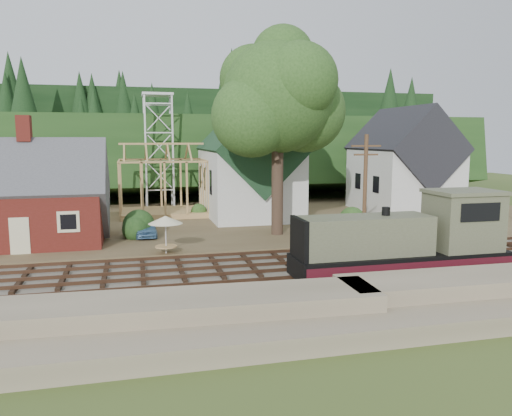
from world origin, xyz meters
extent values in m
plane|color=#384C1E|center=(0.00, 0.00, 0.00)|extent=(140.00, 140.00, 0.00)
cube|color=#7F7259|center=(0.00, -8.50, 0.00)|extent=(64.00, 5.00, 1.60)
cube|color=#726B5B|center=(0.00, 0.00, 0.08)|extent=(64.00, 11.00, 0.16)
cube|color=brown|center=(0.00, 18.00, 0.15)|extent=(64.00, 26.00, 0.30)
cube|color=#1E3F19|center=(0.00, 42.00, 0.00)|extent=(70.00, 28.96, 12.74)
cube|color=black|center=(0.00, 58.00, 0.00)|extent=(80.00, 20.00, 12.00)
cube|color=#541A13|center=(-16.00, 11.00, 2.20)|extent=(10.00, 7.00, 3.80)
cube|color=#4C4C51|center=(-16.00, 11.00, 4.10)|extent=(10.80, 7.41, 7.41)
cube|color=#541A13|center=(-16.00, 11.00, 8.40)|extent=(0.90, 0.90, 1.80)
cube|color=beige|center=(-16.00, 7.48, 1.50)|extent=(1.20, 0.06, 2.40)
cube|color=silver|center=(2.00, 20.00, 3.50)|extent=(8.00, 12.00, 6.40)
cube|color=#193721|center=(2.00, 20.00, 6.70)|extent=(8.40, 12.96, 8.40)
cube|color=silver|center=(2.00, 14.00, 8.70)|extent=(2.40, 2.40, 4.00)
cone|color=#193721|center=(2.00, 14.00, 12.00)|extent=(5.37, 5.37, 2.60)
cube|color=silver|center=(18.00, 19.00, 3.50)|extent=(8.00, 10.00, 6.40)
cube|color=black|center=(18.00, 19.00, 6.70)|extent=(8.40, 10.80, 8.40)
cube|color=tan|center=(-6.00, 22.00, 0.55)|extent=(8.00, 6.00, 0.50)
cube|color=tan|center=(-6.00, 22.00, 7.20)|extent=(8.00, 0.18, 0.18)
cube|color=silver|center=(-7.40, 26.60, 6.30)|extent=(0.18, 0.18, 12.00)
cube|color=silver|center=(-4.60, 26.60, 6.30)|extent=(0.18, 0.18, 12.00)
cube|color=silver|center=(-7.40, 29.40, 6.30)|extent=(0.18, 0.18, 12.00)
cube|color=silver|center=(-4.60, 29.40, 6.30)|extent=(0.18, 0.18, 12.00)
cube|color=silver|center=(-6.00, 28.00, 12.30)|extent=(3.20, 3.20, 0.25)
cylinder|color=#38281E|center=(2.00, 10.00, 4.30)|extent=(0.90, 0.90, 8.00)
sphere|color=#27491B|center=(2.00, 10.00, 10.80)|extent=(8.40, 8.40, 8.40)
sphere|color=#27491B|center=(4.50, 11.00, 9.80)|extent=(6.40, 6.40, 6.40)
sphere|color=#27491B|center=(-0.20, 9.20, 9.30)|extent=(6.00, 6.00, 6.00)
cylinder|color=#4C331E|center=(7.00, 5.20, 4.00)|extent=(0.28, 0.28, 8.00)
cube|color=#4C331E|center=(7.00, 5.20, 7.20)|extent=(2.20, 0.12, 0.12)
cube|color=#4C331E|center=(7.00, 5.20, 6.60)|extent=(1.80, 0.12, 0.12)
cube|color=black|center=(5.18, -3.00, 0.33)|extent=(11.84, 2.47, 0.35)
cube|color=black|center=(5.18, -3.00, 1.05)|extent=(11.84, 2.86, 1.09)
cube|color=#51533C|center=(3.01, -3.00, 2.63)|extent=(7.11, 2.27, 2.07)
cube|color=#51533C|center=(8.93, -3.00, 3.17)|extent=(3.55, 2.76, 3.16)
cube|color=#51533C|center=(8.93, -3.00, 4.80)|extent=(3.75, 2.96, 0.20)
cube|color=black|center=(8.93, -4.40, 3.87)|extent=(2.37, 0.06, 0.99)
cube|color=#460F18|center=(5.18, -4.45, 1.05)|extent=(11.84, 0.04, 0.69)
cube|color=#460F18|center=(5.18, -1.55, 1.05)|extent=(11.84, 0.04, 0.69)
cylinder|color=black|center=(4.20, -3.00, 3.77)|extent=(0.43, 0.43, 0.69)
imported|color=#5386B3|center=(-7.95, 11.67, 0.96)|extent=(1.57, 3.90, 1.33)
imported|color=red|center=(23.46, 19.13, 0.91)|extent=(4.75, 2.93, 1.23)
cylinder|color=silver|center=(-6.84, 5.50, 1.41)|extent=(0.10, 0.10, 2.21)
cylinder|color=tan|center=(-6.84, 5.50, 0.75)|extent=(1.41, 1.41, 0.08)
cone|color=beige|center=(-6.84, 5.50, 2.51)|extent=(2.21, 2.21, 0.50)
camera|label=1|loc=(-8.80, -26.74, 7.74)|focal=35.00mm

